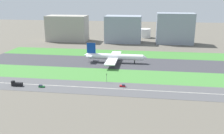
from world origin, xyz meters
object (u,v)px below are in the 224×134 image
Objects in this scene: car_2 at (123,86)px; office_tower at (175,29)px; truck_0 at (17,84)px; fuel_tank_west at (126,33)px; terminal_building at (67,28)px; car_0 at (41,86)px; fuel_tank_centre at (145,33)px; airliner at (114,57)px; traffic_light at (107,77)px; hangar_building at (123,29)px.

office_tower is at bearing 73.43° from car_2.
fuel_tank_west is (62.83, 237.00, 4.56)m from truck_0.
terminal_building reaches higher than fuel_tank_west.
car_2 is at bearing -170.62° from car_0.
fuel_tank_centre reaches higher than fuel_tank_west.
airliner reaches higher than traffic_light.
airliner is 142.91m from terminal_building.
fuel_tank_west is at bearing -100.32° from car_0.
traffic_light is 0.12× the size of terminal_building.
truck_0 is at bearing -172.89° from car_2.
traffic_light is 187.52m from office_tower.
office_tower is (72.49, 0.00, 2.28)m from hangar_building.
hangar_building is at bearing 91.54° from traffic_light.
hangar_building reaches higher than car_2.
hangar_building is 72.53m from office_tower.
hangar_building reaches higher than fuel_tank_centre.
hangar_building is at bearing -124.27° from fuel_tank_centre.
traffic_light is 0.40× the size of fuel_tank_centre.
car_2 is (60.54, 10.00, 0.00)m from car_0.
traffic_light is 174.68m from hangar_building.
truck_0 is 235.16m from office_tower.
terminal_building is 96.24m from fuel_tank_west.
car_2 is 0.07× the size of terminal_building.
car_0 is at bearing -100.32° from fuel_tank_west.
truck_0 is 0.16× the size of hangar_building.
car_0 is 248.02m from fuel_tank_centre.
car_0 is 0.07× the size of terminal_building.
terminal_building reaches higher than car_0.
fuel_tank_west reaches higher than car_0.
terminal_building is at bearing 180.00° from hangar_building.
fuel_tank_centre is at bearing -107.09° from car_0.
airliner is 100.97m from truck_0.
truck_0 is 0.46× the size of fuel_tank_centre.
hangar_building is at bearing 180.00° from office_tower.
truck_0 reaches higher than car_0.
office_tower is at bearing -32.17° from fuel_tank_west.
hangar_building is at bearing 95.75° from car_2.
hangar_building is 2.81× the size of fuel_tank_centre.
terminal_building is (-101.55, 182.00, 17.64)m from car_2.
office_tower is (54.16, 182.00, 20.26)m from car_2.
airliner is at bearing -121.71° from office_tower.
airliner is 1.11× the size of terminal_building.
car_0 is 61.36m from car_2.
traffic_light reaches higher than truck_0.
truck_0 is 245.23m from fuel_tank_west.
office_tower is at bearing 58.29° from airliner.
traffic_light reaches higher than car_0.
traffic_light is at bearing -88.46° from hangar_building.
traffic_light is at bearing -159.00° from car_0.
fuel_tank_west is at bearing 94.38° from car_2.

